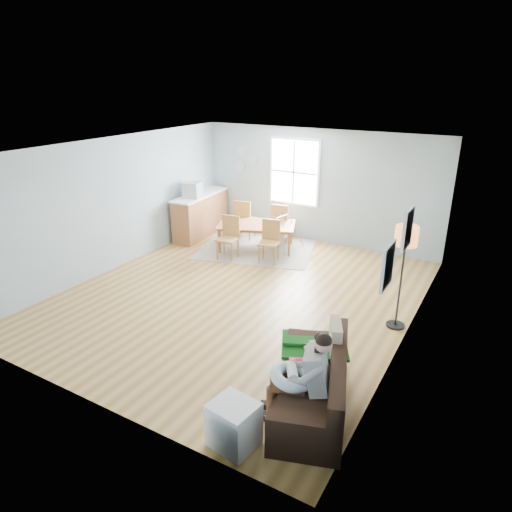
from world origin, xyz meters
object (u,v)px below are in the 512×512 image
Objects in this scene: father at (304,375)px; dining_table at (256,237)px; floor_lamp at (405,245)px; baby_swing at (281,234)px; chair_se at (270,238)px; counter at (201,214)px; sofa at (315,388)px; monitor at (192,190)px; chair_sw at (229,234)px; chair_nw at (244,217)px; chair_ne at (281,220)px; toddler at (312,354)px; storage_cube at (233,424)px.

father is 0.68× the size of dining_table.
floor_lamp is 1.90× the size of baby_swing.
father is 1.29× the size of chair_se.
chair_se is at bearing -17.02° from counter.
monitor is at bearing 139.96° from sofa.
counter is at bearing 97.35° from monitor.
father reaches higher than chair_se.
father is 0.62× the size of counter.
chair_nw is (-0.36, 1.22, 0.03)m from chair_sw.
baby_swing is at bearing -60.50° from chair_ne.
counter is at bearing 146.78° from chair_sw.
dining_table is at bearing 4.10° from monitor.
chair_sw is (-0.27, -0.74, 0.23)m from dining_table.
chair_nw is (-0.63, 0.48, 0.27)m from dining_table.
chair_nw is (-1.25, 0.97, 0.04)m from chair_se.
monitor reaches higher than dining_table.
chair_se is 2.47m from monitor.
floor_lamp reaches higher than baby_swing.
floor_lamp is at bearing -21.50° from counter.
chair_ne is at bearing 23.50° from monitor.
sofa is at bearing -54.89° from chair_se.
father reaches higher than chair_nw.
monitor reaches higher than toddler.
counter is (-1.13, -0.24, -0.03)m from chair_nw.
father is 0.45m from toddler.
storage_cube is (-0.50, -0.73, -0.37)m from father.
chair_se is 1.59m from chair_nw.
floor_lamp is 3.54m from chair_se.
floor_lamp is 5.75m from monitor.
chair_sw reaches higher than toddler.
chair_ne is 0.44m from baby_swing.
dining_table is 0.83m from chair_se.
toddler is 0.43× the size of floor_lamp.
chair_se is at bearing -79.24° from baby_swing.
toddler is (-0.09, 0.44, -0.01)m from father.
storage_cube is 6.11m from dining_table.
floor_lamp reaches higher than chair_nw.
dining_table is 1.81× the size of chair_ne.
chair_sw is 1.02× the size of chair_se.
dining_table is at bearing -7.74° from counter.
floor_lamp reaches higher than chair_sw.
monitor reaches higher than storage_cube.
counter reaches higher than baby_swing.
chair_se is at bearing 15.59° from chair_sw.
sofa reaches higher than storage_cube.
dining_table reaches higher than storage_cube.
chair_ne is at bearing 15.92° from chair_nw.
father is 5.34m from chair_sw.
baby_swing is (-2.38, 5.81, 0.09)m from storage_cube.
baby_swing is (0.19, -0.34, -0.20)m from chair_ne.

